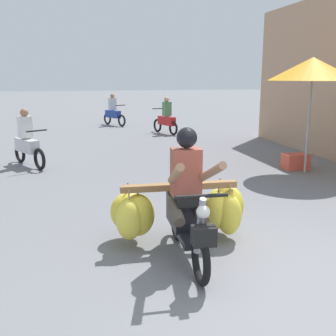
{
  "coord_description": "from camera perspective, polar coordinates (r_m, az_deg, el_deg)",
  "views": [
    {
      "loc": [
        -1.99,
        -3.37,
        2.14
      ],
      "look_at": [
        -0.75,
        1.93,
        0.9
      ],
      "focal_mm": 42.97,
      "sensor_mm": 36.0,
      "label": 1
    }
  ],
  "objects": [
    {
      "name": "motorbike_distant_ahead_left",
      "position": [
        15.33,
        -0.26,
        6.98
      ],
      "size": [
        0.74,
        1.55,
        1.4
      ],
      "color": "black",
      "rests_on": "ground"
    },
    {
      "name": "motorbike_distant_ahead_right",
      "position": [
        18.21,
        -7.77,
        7.8
      ],
      "size": [
        0.9,
        1.45,
        1.4
      ],
      "color": "black",
      "rests_on": "ground"
    },
    {
      "name": "market_umbrella_near_shop",
      "position": [
        9.47,
        19.83,
        13.08
      ],
      "size": [
        1.91,
        1.91,
        2.55
      ],
      "color": "#99999E",
      "rests_on": "ground"
    },
    {
      "name": "motorbike_main_loaded",
      "position": [
        5.15,
        2.17,
        -5.83
      ],
      "size": [
        1.81,
        1.88,
        1.58
      ],
      "color": "black",
      "rests_on": "ground"
    },
    {
      "name": "ground_plane",
      "position": [
        4.46,
        15.87,
        -16.38
      ],
      "size": [
        120.0,
        120.0,
        0.0
      ],
      "primitive_type": "plane",
      "color": "slate"
    },
    {
      "name": "motorbike_distant_far_ahead",
      "position": [
        10.34,
        -19.36,
        3.38
      ],
      "size": [
        0.91,
        1.45,
        1.4
      ],
      "color": "black",
      "rests_on": "ground"
    },
    {
      "name": "produce_crate",
      "position": [
        9.95,
        17.64,
        0.88
      ],
      "size": [
        0.56,
        0.4,
        0.36
      ],
      "primitive_type": "cube",
      "color": "#CC4C38",
      "rests_on": "ground"
    }
  ]
}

